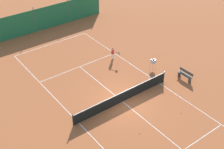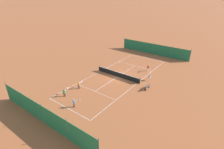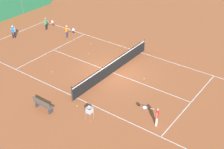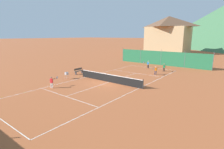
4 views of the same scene
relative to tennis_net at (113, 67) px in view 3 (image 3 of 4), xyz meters
The scene contains 14 objects.
ground_plane 0.50m from the tennis_net, ahead, with size 600.00×600.00×0.00m, color #A8542D.
court_line_markings 0.50m from the tennis_net, ahead, with size 8.25×23.85×0.01m.
tennis_net is the anchor object (origin of this frame).
player_far_service 11.13m from the tennis_net, 92.26° to the left, with size 0.81×0.89×1.25m.
player_far_baseline 7.71m from the tennis_net, 69.66° to the left, with size 0.38×1.03×1.18m.
player_near_service 6.51m from the tennis_net, 120.64° to the right, with size 0.40×1.06×1.23m.
player_near_baseline 10.50m from the tennis_net, 74.68° to the left, with size 0.40×1.07×1.24m.
tennis_ball_by_net_left 4.65m from the tennis_net, 125.64° to the left, with size 0.07×0.07×0.07m, color #CCE033.
tennis_ball_near_corner 3.72m from the tennis_net, 70.46° to the left, with size 0.07×0.07×0.07m, color #CCE033.
tennis_ball_mid_court 4.83m from the tennis_net, behind, with size 0.07×0.07×0.07m, color #CCE033.
tennis_ball_service_box 5.39m from the tennis_net, 57.99° to the left, with size 0.07×0.07×0.07m, color #CCE033.
tennis_ball_alley_left 2.54m from the tennis_net, 75.19° to the right, with size 0.07×0.07×0.07m, color #CCE033.
ball_hopper 5.72m from the tennis_net, 158.09° to the right, with size 0.36×0.36×0.89m.
courtside_bench 6.40m from the tennis_net, behind, with size 0.36×1.50×0.84m.
Camera 3 is at (-16.44, -12.02, 12.34)m, focal length 50.00 mm.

